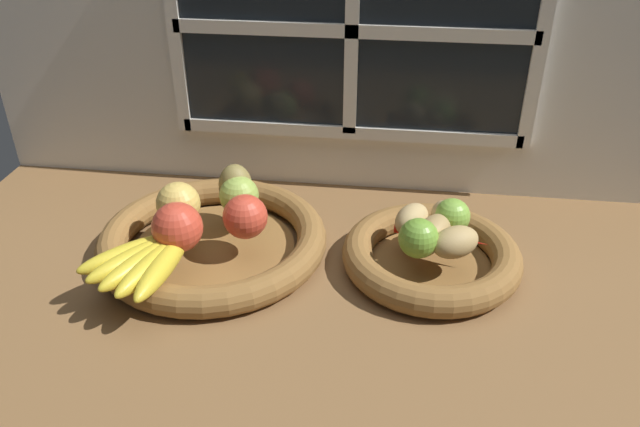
# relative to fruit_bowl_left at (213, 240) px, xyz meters

# --- Properties ---
(ground_plane) EXTENTS (1.40, 0.90, 0.03)m
(ground_plane) POSITION_rel_fruit_bowl_left_xyz_m (0.20, -0.02, -0.04)
(ground_plane) COLOR brown
(back_wall) EXTENTS (1.40, 0.05, 0.55)m
(back_wall) POSITION_rel_fruit_bowl_left_xyz_m (0.20, 0.27, 0.26)
(back_wall) COLOR silver
(back_wall) RESTS_ON ground_plane
(fruit_bowl_left) EXTENTS (0.38, 0.38, 0.05)m
(fruit_bowl_left) POSITION_rel_fruit_bowl_left_xyz_m (0.00, 0.00, 0.00)
(fruit_bowl_left) COLOR brown
(fruit_bowl_left) RESTS_ON ground_plane
(fruit_bowl_right) EXTENTS (0.29, 0.29, 0.05)m
(fruit_bowl_right) POSITION_rel_fruit_bowl_left_xyz_m (0.36, 0.00, 0.00)
(fruit_bowl_right) COLOR brown
(fruit_bowl_right) RESTS_ON ground_plane
(apple_red_front) EXTENTS (0.08, 0.08, 0.08)m
(apple_red_front) POSITION_rel_fruit_bowl_left_xyz_m (-0.03, -0.07, 0.07)
(apple_red_front) COLOR #CC422D
(apple_red_front) RESTS_ON fruit_bowl_left
(apple_red_right) EXTENTS (0.07, 0.07, 0.07)m
(apple_red_right) POSITION_rel_fruit_bowl_left_xyz_m (0.06, -0.02, 0.06)
(apple_red_right) COLOR #CC422D
(apple_red_right) RESTS_ON fruit_bowl_left
(apple_green_back) EXTENTS (0.07, 0.07, 0.07)m
(apple_green_back) POSITION_rel_fruit_bowl_left_xyz_m (0.04, 0.05, 0.06)
(apple_green_back) COLOR #99B74C
(apple_green_back) RESTS_ON fruit_bowl_left
(apple_golden_left) EXTENTS (0.07, 0.07, 0.07)m
(apple_golden_left) POSITION_rel_fruit_bowl_left_xyz_m (-0.05, 0.01, 0.06)
(apple_golden_left) COLOR #DBB756
(apple_golden_left) RESTS_ON fruit_bowl_left
(pear_brown) EXTENTS (0.07, 0.07, 0.08)m
(pear_brown) POSITION_rel_fruit_bowl_left_xyz_m (0.02, 0.07, 0.07)
(pear_brown) COLOR olive
(pear_brown) RESTS_ON fruit_bowl_left
(banana_bunch_front) EXTENTS (0.15, 0.19, 0.03)m
(banana_bunch_front) POSITION_rel_fruit_bowl_left_xyz_m (-0.06, -0.12, 0.04)
(banana_bunch_front) COLOR gold
(banana_bunch_front) RESTS_ON fruit_bowl_left
(potato_back) EXTENTS (0.06, 0.07, 0.05)m
(potato_back) POSITION_rel_fruit_bowl_left_xyz_m (0.38, 0.04, 0.05)
(potato_back) COLOR tan
(potato_back) RESTS_ON fruit_bowl_right
(potato_small) EXTENTS (0.09, 0.09, 0.05)m
(potato_small) POSITION_rel_fruit_bowl_left_xyz_m (0.39, -0.03, 0.05)
(potato_small) COLOR tan
(potato_small) RESTS_ON fruit_bowl_right
(potato_large) EXTENTS (0.08, 0.09, 0.05)m
(potato_large) POSITION_rel_fruit_bowl_left_xyz_m (0.36, 0.00, 0.05)
(potato_large) COLOR #A38451
(potato_large) RESTS_ON fruit_bowl_right
(potato_oblong) EXTENTS (0.08, 0.08, 0.05)m
(potato_oblong) POSITION_rel_fruit_bowl_left_xyz_m (0.32, 0.03, 0.05)
(potato_oblong) COLOR tan
(potato_oblong) RESTS_ON fruit_bowl_right
(lime_near) EXTENTS (0.06, 0.06, 0.06)m
(lime_near) POSITION_rel_fruit_bowl_left_xyz_m (0.33, -0.04, 0.06)
(lime_near) COLOR #6B9E33
(lime_near) RESTS_ON fruit_bowl_right
(lime_far) EXTENTS (0.06, 0.06, 0.06)m
(lime_far) POSITION_rel_fruit_bowl_left_xyz_m (0.39, 0.04, 0.06)
(lime_far) COLOR #7AAD3D
(lime_far) RESTS_ON fruit_bowl_right
(chili_pepper) EXTENTS (0.15, 0.06, 0.02)m
(chili_pepper) POSITION_rel_fruit_bowl_left_xyz_m (0.37, 0.01, 0.04)
(chili_pepper) COLOR red
(chili_pepper) RESTS_ON fruit_bowl_right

